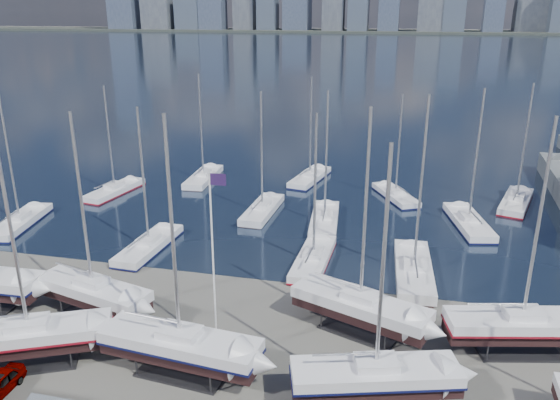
# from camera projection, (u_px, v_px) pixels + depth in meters

# --- Properties ---
(ground) EXTENTS (1400.00, 1400.00, 0.00)m
(ground) POSITION_uv_depth(u_px,v_px,m) (230.00, 346.00, 38.05)
(ground) COLOR #605E59
(ground) RESTS_ON ground
(water) EXTENTS (1400.00, 600.00, 0.40)m
(water) POSITION_uv_depth(u_px,v_px,m) (394.00, 50.00, 323.04)
(water) COLOR #19233A
(water) RESTS_ON ground
(far_shore) EXTENTS (1400.00, 80.00, 2.20)m
(far_shore) POSITION_uv_depth(u_px,v_px,m) (403.00, 32.00, 561.60)
(far_shore) COLOR #2D332D
(far_shore) RESTS_ON ground
(sailboat_cradle_1) EXTENTS (10.52, 7.02, 16.57)m
(sailboat_cradle_1) POSITION_uv_depth(u_px,v_px,m) (30.00, 336.00, 35.44)
(sailboat_cradle_1) COLOR #2D2D33
(sailboat_cradle_1) RESTS_ON ground
(sailboat_cradle_2) EXTENTS (9.98, 5.03, 15.71)m
(sailboat_cradle_2) POSITION_uv_depth(u_px,v_px,m) (93.00, 292.00, 41.12)
(sailboat_cradle_2) COLOR #2D2D33
(sailboat_cradle_2) RESTS_ON ground
(sailboat_cradle_3) EXTENTS (10.72, 3.95, 16.87)m
(sailboat_cradle_3) POSITION_uv_depth(u_px,v_px,m) (180.00, 346.00, 34.43)
(sailboat_cradle_3) COLOR #2D2D33
(sailboat_cradle_3) RESTS_ON ground
(sailboat_cradle_4) EXTENTS (10.41, 6.29, 16.41)m
(sailboat_cradle_4) POSITION_uv_depth(u_px,v_px,m) (360.00, 307.00, 38.96)
(sailboat_cradle_4) COLOR #2D2D33
(sailboat_cradle_4) RESTS_ON ground
(sailboat_cradle_5) EXTENTS (10.23, 5.45, 15.93)m
(sailboat_cradle_5) POSITION_uv_depth(u_px,v_px,m) (375.00, 377.00, 31.59)
(sailboat_cradle_5) COLOR #2D2D33
(sailboat_cradle_5) RESTS_ON ground
(sailboat_cradle_6) EXTENTS (10.46, 4.96, 16.28)m
(sailboat_cradle_6) POSITION_uv_depth(u_px,v_px,m) (521.00, 325.00, 36.69)
(sailboat_cradle_6) COLOR #2D2D33
(sailboat_cradle_6) RESTS_ON ground
(sailboat_moored_0) EXTENTS (4.52, 10.34, 14.95)m
(sailboat_moored_0) POSITION_uv_depth(u_px,v_px,m) (20.00, 223.00, 59.07)
(sailboat_moored_0) COLOR black
(sailboat_moored_0) RESTS_ON water
(sailboat_moored_1) EXTENTS (4.13, 9.84, 14.26)m
(sailboat_moored_1) POSITION_uv_depth(u_px,v_px,m) (115.00, 191.00, 69.47)
(sailboat_moored_1) COLOR black
(sailboat_moored_1) RESTS_ON water
(sailboat_moored_2) EXTENTS (3.35, 10.13, 15.08)m
(sailboat_moored_2) POSITION_uv_depth(u_px,v_px,m) (204.00, 178.00, 74.79)
(sailboat_moored_2) COLOR black
(sailboat_moored_2) RESTS_ON water
(sailboat_moored_3) EXTENTS (3.17, 9.91, 14.65)m
(sailboat_moored_3) POSITION_uv_depth(u_px,v_px,m) (149.00, 247.00, 53.19)
(sailboat_moored_3) COLOR black
(sailboat_moored_3) RESTS_ON water
(sailboat_moored_4) EXTENTS (3.01, 9.75, 14.60)m
(sailboat_moored_4) POSITION_uv_depth(u_px,v_px,m) (262.00, 211.00, 62.64)
(sailboat_moored_4) COLOR black
(sailboat_moored_4) RESTS_ON water
(sailboat_moored_5) EXTENTS (4.58, 10.22, 14.76)m
(sailboat_moored_5) POSITION_uv_depth(u_px,v_px,m) (310.00, 179.00, 74.69)
(sailboat_moored_5) COLOR black
(sailboat_moored_5) RESTS_ON water
(sailboat_moored_6) EXTENTS (2.98, 9.85, 14.62)m
(sailboat_moored_6) POSITION_uv_depth(u_px,v_px,m) (313.00, 260.00, 50.32)
(sailboat_moored_6) COLOR black
(sailboat_moored_6) RESTS_ON water
(sailboat_moored_7) EXTENTS (3.77, 10.29, 15.19)m
(sailboat_moored_7) POSITION_uv_depth(u_px,v_px,m) (324.00, 221.00, 59.63)
(sailboat_moored_7) COLOR black
(sailboat_moored_7) RESTS_ON water
(sailboat_moored_8) EXTENTS (6.37, 9.17, 13.47)m
(sailboat_moored_8) POSITION_uv_depth(u_px,v_px,m) (395.00, 196.00, 67.69)
(sailboat_moored_8) COLOR black
(sailboat_moored_8) RESTS_ON water
(sailboat_moored_9) EXTENTS (3.68, 11.15, 16.61)m
(sailboat_moored_9) POSITION_uv_depth(u_px,v_px,m) (413.00, 272.00, 48.05)
(sailboat_moored_9) COLOR black
(sailboat_moored_9) RESTS_ON water
(sailboat_moored_10) EXTENTS (5.02, 10.74, 15.49)m
(sailboat_moored_10) POSITION_uv_depth(u_px,v_px,m) (468.00, 224.00, 58.94)
(sailboat_moored_10) COLOR black
(sailboat_moored_10) RESTS_ON water
(sailboat_moored_11) EXTENTS (5.58, 10.52, 15.15)m
(sailboat_moored_11) POSITION_uv_depth(u_px,v_px,m) (516.00, 203.00, 65.22)
(sailboat_moored_11) COLOR black
(sailboat_moored_11) RESTS_ON water
(flagpole) EXTENTS (1.14, 0.12, 12.90)m
(flagpole) POSITION_uv_depth(u_px,v_px,m) (214.00, 249.00, 35.31)
(flagpole) COLOR white
(flagpole) RESTS_ON ground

